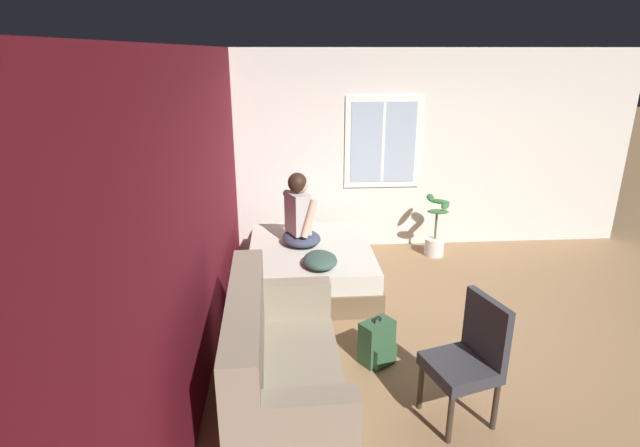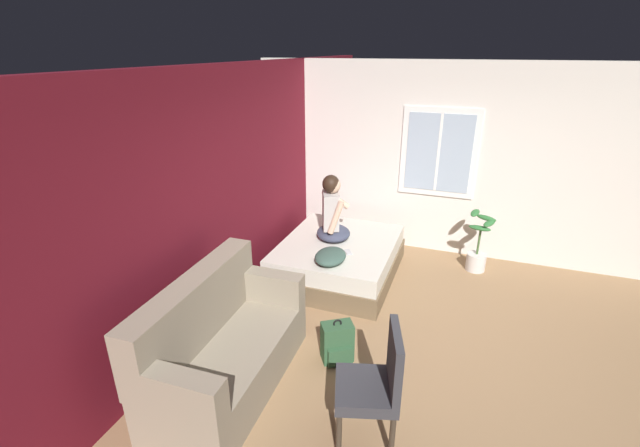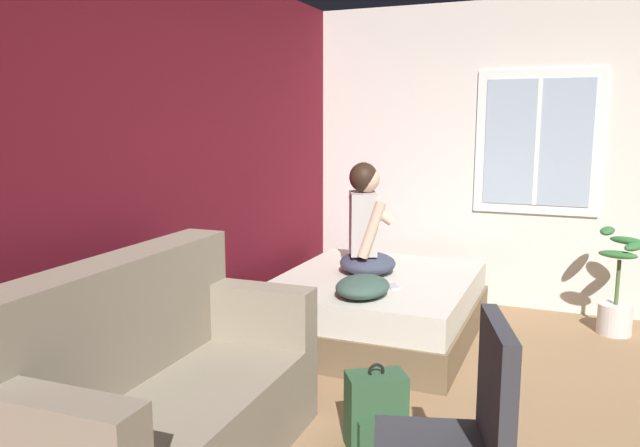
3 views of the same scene
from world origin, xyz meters
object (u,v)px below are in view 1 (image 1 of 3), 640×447
Objects in this scene: bed at (310,266)px; side_chair at (469,356)px; backpack at (377,343)px; cell_phone at (330,254)px; throw_pillow at (320,260)px; potted_plant at (435,234)px; person_seated at (300,216)px; couch at (278,372)px.

bed is 2.61m from side_chair.
backpack is 1.44m from cell_phone.
side_chair is 2.04× the size of throw_pillow.
cell_phone is 1.85m from potted_plant.
throw_pillow is at bearing -163.01° from person_seated.
person_seated is 1.82× the size of throw_pillow.
cell_phone is (1.37, 0.31, 0.29)m from backpack.
cell_phone is at bearing -141.34° from bed.
backpack is at bearing -162.47° from bed.
throw_pillow is 3.33× the size of cell_phone.
couch reaches higher than throw_pillow.
cell_phone reaches higher than backpack.
couch is (-2.27, 0.36, 0.16)m from bed.
cell_phone is at bearing 123.78° from potted_plant.
bed is 3.86× the size of backpack.
person_seated is at bearing -5.86° from couch.
couch is 3.59× the size of throw_pillow.
side_chair reaches higher than bed.
couch reaches higher than cell_phone.
couch is at bearing 174.14° from person_seated.
couch is 2.03× the size of potted_plant.
cell_phone is at bearing 12.71° from backpack.
throw_pillow is at bearing 34.71° from cell_phone.
potted_plant is at bearing -179.06° from cell_phone.
backpack is at bearing -53.73° from couch.
bed is 1.80× the size of side_chair.
cell_phone is (2.12, 0.85, -0.05)m from side_chair.
person_seated is 1.93m from backpack.
backpack is (0.64, -0.88, -0.20)m from couch.
side_chair is at bearing -151.69° from throw_pillow.
bed is 1.90m from potted_plant.
side_chair is (-0.10, -1.41, 0.14)m from couch.
bed is 2.31m from couch.
side_chair reaches higher than cell_phone.
cell_phone is (-0.26, -0.21, 0.25)m from bed.
couch is 1.97× the size of person_seated.
couch is 1.42m from side_chair.
cell_phone is at bearing -135.54° from person_seated.
backpack is 0.54× the size of potted_plant.
potted_plant reaches higher than bed.
throw_pillow is at bearing 128.82° from potted_plant.
potted_plant is (1.02, -1.53, -0.18)m from cell_phone.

